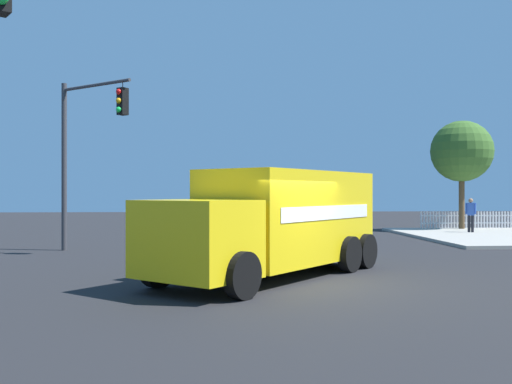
% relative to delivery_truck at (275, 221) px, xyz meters
% --- Properties ---
extents(ground_plane, '(100.00, 100.00, 0.00)m').
position_rel_delivery_truck_xyz_m(ground_plane, '(-0.62, 1.18, -1.45)').
color(ground_plane, black).
extents(delivery_truck, '(6.78, 7.36, 2.78)m').
position_rel_delivery_truck_xyz_m(delivery_truck, '(0.00, 0.00, 0.00)').
color(delivery_truck, yellow).
rests_on(delivery_truck, ground).
extents(traffic_light_secondary, '(2.93, 2.32, 6.38)m').
position_rel_delivery_truck_xyz_m(traffic_light_secondary, '(6.50, -6.56, 2.68)').
color(traffic_light_secondary, '#38383D').
rests_on(traffic_light_secondary, ground).
extents(pedestrian_crossing, '(0.48, 0.35, 1.76)m').
position_rel_delivery_truck_xyz_m(pedestrian_crossing, '(-11.70, -13.58, -0.30)').
color(pedestrian_crossing, black).
rests_on(pedestrian_crossing, sidewalk_corner_near).
extents(picket_fence_run, '(6.58, 0.05, 0.95)m').
position_rel_delivery_truck_xyz_m(picket_fence_run, '(-13.59, -17.01, -0.83)').
color(picket_fence_run, silver).
rests_on(picket_fence_run, sidewalk_corner_near).
extents(shade_tree_near, '(3.48, 3.48, 6.16)m').
position_rel_delivery_truck_xyz_m(shade_tree_near, '(-12.46, -16.34, 3.09)').
color(shade_tree_near, brown).
rests_on(shade_tree_near, sidewalk_corner_near).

